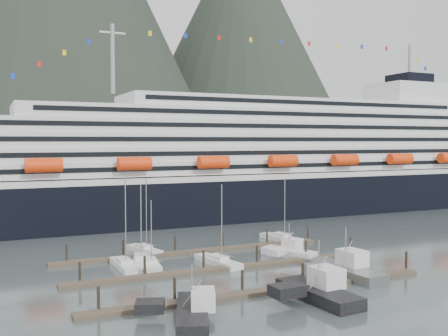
{
  "coord_description": "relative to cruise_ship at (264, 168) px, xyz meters",
  "views": [
    {
      "loc": [
        -36.99,
        -67.36,
        19.32
      ],
      "look_at": [
        3.45,
        22.0,
        14.18
      ],
      "focal_mm": 42.0,
      "sensor_mm": 36.0,
      "label": 1
    }
  ],
  "objects": [
    {
      "name": "sailboat_c",
      "position": [
        -44.68,
        -45.82,
        -11.65
      ],
      "size": [
        3.36,
        8.5,
        10.74
      ],
      "rotation": [
        0.0,
        0.0,
        1.44
      ],
      "color": "silver",
      "rests_on": "ground"
    },
    {
      "name": "ground",
      "position": [
        -30.03,
        -54.94,
        -12.04
      ],
      "size": [
        1600.0,
        1600.0,
        0.0
      ],
      "primitive_type": "plane",
      "color": "#4D5B5B",
      "rests_on": "ground"
    },
    {
      "name": "dock_mid",
      "position": [
        -34.95,
        -51.89,
        -11.73
      ],
      "size": [
        48.18,
        2.28,
        3.2
      ],
      "color": "#43392B",
      "rests_on": "ground"
    },
    {
      "name": "dock_far",
      "position": [
        -34.95,
        -38.89,
        -11.73
      ],
      "size": [
        48.18,
        2.28,
        3.2
      ],
      "color": "#43392B",
      "rests_on": "ground"
    },
    {
      "name": "trawler_e",
      "position": [
        -21.56,
        -48.05,
        -11.23
      ],
      "size": [
        8.38,
        9.84,
        6.07
      ],
      "rotation": [
        0.0,
        0.0,
        2.0
      ],
      "color": "silver",
      "rests_on": "ground"
    },
    {
      "name": "cruise_ship",
      "position": [
        0.0,
        0.0,
        0.0
      ],
      "size": [
        210.0,
        30.4,
        50.3
      ],
      "color": "black",
      "rests_on": "ground"
    },
    {
      "name": "trawler_d",
      "position": [
        -21.05,
        -62.37,
        -11.08
      ],
      "size": [
        9.84,
        13.26,
        7.72
      ],
      "rotation": [
        0.0,
        0.0,
        1.68
      ],
      "color": "gray",
      "rests_on": "ground"
    },
    {
      "name": "sailboat_e",
      "position": [
        -42.7,
        -34.95,
        -11.63
      ],
      "size": [
        4.66,
        8.94,
        13.34
      ],
      "rotation": [
        0.0,
        0.0,
        1.86
      ],
      "color": "silver",
      "rests_on": "ground"
    },
    {
      "name": "sailboat_a",
      "position": [
        -45.34,
        -43.03,
        -11.62
      ],
      "size": [
        5.14,
        9.33,
        13.09
      ],
      "rotation": [
        0.0,
        0.0,
        1.27
      ],
      "color": "silver",
      "rests_on": "ground"
    },
    {
      "name": "sailboat_g",
      "position": [
        -15.58,
        -35.39,
        -11.64
      ],
      "size": [
        4.74,
        10.03,
        12.62
      ],
      "rotation": [
        0.0,
        0.0,
        1.82
      ],
      "color": "silver",
      "rests_on": "ground"
    },
    {
      "name": "dock_near",
      "position": [
        -34.95,
        -64.89,
        -11.73
      ],
      "size": [
        48.18,
        2.28,
        3.2
      ],
      "color": "#43392B",
      "rests_on": "ground"
    },
    {
      "name": "sailboat_d",
      "position": [
        -34.55,
        -48.28,
        -11.64
      ],
      "size": [
        4.34,
        10.4,
        12.99
      ],
      "rotation": [
        0.0,
        0.0,
        1.77
      ],
      "color": "silver",
      "rests_on": "ground"
    },
    {
      "name": "trawler_a",
      "position": [
        -47.27,
        -69.89,
        -11.18
      ],
      "size": [
        9.81,
        12.34,
        6.54
      ],
      "rotation": [
        0.0,
        0.0,
        1.21
      ],
      "color": "black",
      "rests_on": "ground"
    },
    {
      "name": "mountains",
      "position": [
        22.46,
        533.6,
        151.36
      ],
      "size": [
        870.0,
        440.0,
        420.0
      ],
      "color": "black",
      "rests_on": "ground"
    },
    {
      "name": "sailboat_b",
      "position": [
        -48.45,
        -44.67,
        -11.62
      ],
      "size": [
        2.62,
        9.36,
        14.59
      ],
      "rotation": [
        0.0,
        0.0,
        1.59
      ],
      "color": "silver",
      "rests_on": "ground"
    },
    {
      "name": "trawler_b",
      "position": [
        -30.88,
        -69.96,
        -11.05
      ],
      "size": [
        9.67,
        12.68,
        8.09
      ],
      "rotation": [
        0.0,
        0.0,
        1.66
      ],
      "color": "black",
      "rests_on": "ground"
    }
  ]
}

